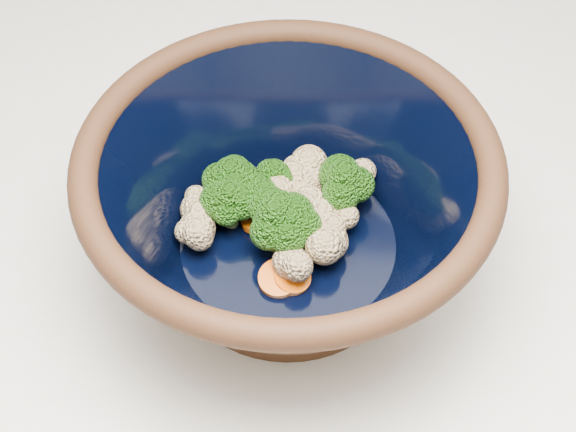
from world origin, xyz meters
TOP-DOWN VIEW (x-y plane):
  - counter at (0.00, 0.00)m, footprint 1.20×1.20m
  - mixing_bowl at (-0.09, -0.11)m, footprint 0.31×0.31m
  - vegetable_pile at (-0.09, -0.09)m, footprint 0.15×0.12m

SIDE VIEW (x-z plane):
  - counter at x=0.00m, z-range 0.00..0.90m
  - vegetable_pile at x=-0.09m, z-range 0.93..0.98m
  - mixing_bowl at x=-0.09m, z-range 0.91..1.04m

